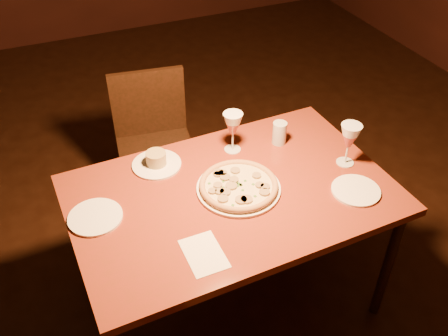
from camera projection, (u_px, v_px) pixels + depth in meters
name	position (u px, v px, depth m)	size (l,w,h in m)	color
floor	(187.00, 312.00, 2.48)	(7.00, 7.00, 0.00)	black
dining_table	(232.00, 203.00, 2.14)	(1.37, 0.91, 0.72)	maroon
chair_far	(154.00, 141.00, 2.80)	(0.47, 0.47, 0.85)	black
pizza_plate	(239.00, 186.00, 2.10)	(0.36, 0.36, 0.04)	white
ramekin_saucer	(156.00, 161.00, 2.23)	(0.22, 0.22, 0.07)	white
wine_glass_far	(233.00, 132.00, 2.27)	(0.09, 0.09, 0.20)	#A34544
wine_glass_right	(348.00, 145.00, 2.19)	(0.09, 0.09, 0.20)	#A34544
water_tumbler	(279.00, 133.00, 2.34)	(0.07, 0.07, 0.11)	#B2BBC2
side_plate_left	(95.00, 217.00, 1.98)	(0.22, 0.22, 0.01)	white
side_plate_near	(356.00, 190.00, 2.10)	(0.21, 0.21, 0.01)	white
menu_card	(204.00, 254.00, 1.83)	(0.14, 0.20, 0.00)	white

